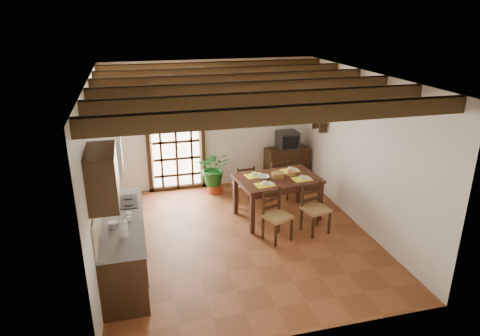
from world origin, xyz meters
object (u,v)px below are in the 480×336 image
object	(u,v)px
dining_table	(278,183)
chair_near_left	(277,225)
chair_far_right	(277,186)
chair_far_left	(244,192)
sideboard	(286,165)
kitchen_counter	(123,245)
crt_tv	(288,140)
chair_near_right	(315,217)
potted_plant	(214,168)
pendant_lamp	(278,110)

from	to	relation	value
dining_table	chair_near_left	world-z (taller)	chair_near_left
chair_far_right	chair_far_left	bearing A→B (deg)	4.28
chair_near_left	sideboard	distance (m)	2.68
kitchen_counter	crt_tv	size ratio (longest dim) A/B	4.95
chair_far_left	sideboard	xyz separation A→B (m)	(1.26, 0.91, 0.14)
chair_near_left	chair_near_right	distance (m)	0.76
chair_near_left	dining_table	bearing A→B (deg)	49.17
sideboard	potted_plant	xyz separation A→B (m)	(-1.72, -0.17, 0.16)
chair_far_right	potted_plant	world-z (taller)	potted_plant
chair_near_right	crt_tv	world-z (taller)	crt_tv
chair_near_right	crt_tv	distance (m)	2.48
chair_near_right	chair_far_left	size ratio (longest dim) A/B	1.06
chair_far_left	kitchen_counter	bearing A→B (deg)	38.30
kitchen_counter	crt_tv	bearing A→B (deg)	37.84
dining_table	chair_near_left	bearing A→B (deg)	-116.22
kitchen_counter	chair_near_right	distance (m)	3.34
kitchen_counter	chair_near_right	size ratio (longest dim) A/B	2.46
chair_far_right	kitchen_counter	bearing A→B (deg)	30.19
dining_table	chair_far_left	size ratio (longest dim) A/B	1.87
kitchen_counter	chair_far_left	world-z (taller)	kitchen_counter
chair_near_right	pendant_lamp	size ratio (longest dim) A/B	1.08
chair_near_left	chair_far_left	world-z (taller)	chair_near_left
chair_near_left	potted_plant	xyz separation A→B (m)	(-0.64, 2.28, 0.29)
chair_far_left	pendant_lamp	xyz separation A→B (m)	(0.47, -0.62, 1.81)
potted_plant	pendant_lamp	xyz separation A→B (m)	(0.92, -1.36, 1.51)
dining_table	sideboard	bearing A→B (deg)	57.29
sideboard	chair_near_right	bearing A→B (deg)	-102.60
crt_tv	pendant_lamp	world-z (taller)	pendant_lamp
chair_near_right	potted_plant	distance (m)	2.61
sideboard	potted_plant	bearing A→B (deg)	-178.95
dining_table	pendant_lamp	world-z (taller)	pendant_lamp
chair_near_left	potted_plant	size ratio (longest dim) A/B	0.45
chair_near_left	chair_near_right	bearing A→B (deg)	-14.57
chair_far_left	crt_tv	xyz separation A→B (m)	(1.26, 0.91, 0.74)
chair_far_right	sideboard	xyz separation A→B (m)	(0.51, 0.82, 0.13)
kitchen_counter	dining_table	xyz separation A→B (m)	(2.83, 1.19, 0.24)
crt_tv	pendant_lamp	xyz separation A→B (m)	(-0.79, -1.53, 1.06)
chair_far_left	dining_table	bearing A→B (deg)	122.29
chair_far_left	chair_far_right	world-z (taller)	chair_far_right
dining_table	kitchen_counter	bearing A→B (deg)	-164.08
dining_table	crt_tv	bearing A→B (deg)	57.21
dining_table	chair_near_right	size ratio (longest dim) A/B	1.76
sideboard	chair_far_right	bearing A→B (deg)	-126.52
pendant_lamp	dining_table	bearing A→B (deg)	-90.00
kitchen_counter	chair_near_left	world-z (taller)	kitchen_counter
chair_near_left	chair_near_right	world-z (taller)	chair_near_right
chair_far_left	sideboard	distance (m)	1.56
chair_near_right	dining_table	bearing A→B (deg)	109.05
chair_far_left	pendant_lamp	size ratio (longest dim) A/B	1.02
kitchen_counter	sideboard	size ratio (longest dim) A/B	2.32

